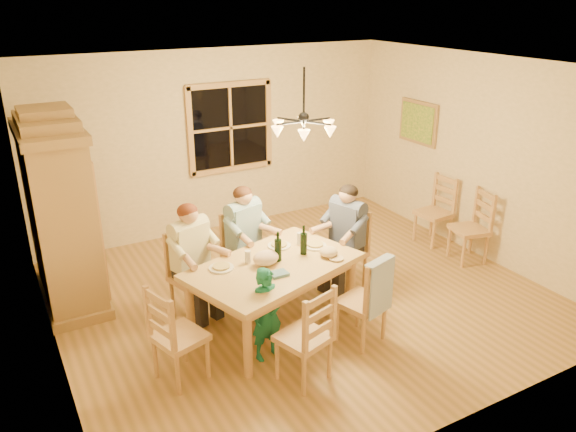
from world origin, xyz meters
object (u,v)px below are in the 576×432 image
armoire (62,217)px  wine_bottle_b (304,240)px  chair_spare_front (468,240)px  chair_end_left (181,350)px  chair_end_right (345,265)px  chair_far_right (246,267)px  wine_bottle_a (278,246)px  chair_spare_back (433,223)px  chair_near_left (303,351)px  adult_plaid_man (244,226)px  dining_table (274,272)px  adult_woman (191,246)px  child (267,314)px  chair_far_left (194,290)px  chandelier (304,126)px  chair_near_right (361,314)px  adult_slate_man (347,224)px

armoire → wine_bottle_b: size_ratio=6.97×
wine_bottle_b → chair_spare_front: wine_bottle_b is taller
chair_end_left → chair_end_right: 2.46m
chair_far_right → chair_spare_front: 3.06m
wine_bottle_a → chair_spare_back: (2.97, 0.80, -0.62)m
chair_near_left → adult_plaid_man: (0.26, 1.83, 0.54)m
dining_table → wine_bottle_b: (0.40, 0.06, 0.27)m
wine_bottle_a → adult_plaid_man: bearing=89.8°
dining_table → chair_end_right: size_ratio=2.03×
adult_woman → adult_plaid_man: 0.79m
dining_table → wine_bottle_a: 0.28m
adult_woman → child: 1.23m
chair_end_left → adult_woman: 1.27m
chair_far_left → chair_end_right: bearing=153.4°
dining_table → chair_spare_back: chair_spare_back is taller
dining_table → adult_woman: bearing=135.0°
chair_near_left → wine_bottle_b: (0.58, 0.99, 0.62)m
dining_table → chair_near_left: 1.01m
chair_near_left → adult_woman: adult_woman is taller
chandelier → dining_table: chandelier is taller
chair_near_right → wine_bottle_b: (-0.27, 0.73, 0.62)m
dining_table → chair_far_left: bearing=135.0°
dining_table → chair_end_right: chair_end_right is taller
chair_near_right → wine_bottle_b: 0.99m
chandelier → chair_end_left: size_ratio=0.78×
chair_end_left → adult_woman: adult_woman is taller
chair_end_right → wine_bottle_b: bearing=94.3°
chair_far_left → chair_spare_front: same height
dining_table → wine_bottle_a: bearing=32.4°
chair_far_left → chair_end_left: bearing=46.7°
chandelier → adult_woman: chandelier is taller
chair_near_left → chair_end_right: size_ratio=1.00×
chair_end_left → chair_far_left: bearing=136.7°
child → chair_spare_back: bearing=12.3°
chair_near_left → wine_bottle_b: 1.30m
dining_table → chair_end_left: 1.28m
chair_near_left → chair_spare_front: 3.41m
chandelier → adult_plaid_man: bearing=137.8°
chair_spare_front → wine_bottle_a: bearing=105.7°
chair_near_left → chair_spare_back: same height
chair_near_right → adult_plaid_man: (-0.59, 1.57, 0.54)m
adult_plaid_man → wine_bottle_a: adult_plaid_man is taller
chair_end_right → chair_far_right: bearing=46.6°
child → wine_bottle_b: bearing=26.8°
adult_woman → armoire: bearing=-58.3°
chair_far_right → adult_slate_man: (1.09, -0.54, 0.54)m
chair_spare_back → adult_woman: bearing=89.0°
armoire → chair_spare_front: bearing=-17.2°
adult_woman → wine_bottle_a: adult_woman is taller
chandelier → child: bearing=-136.1°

